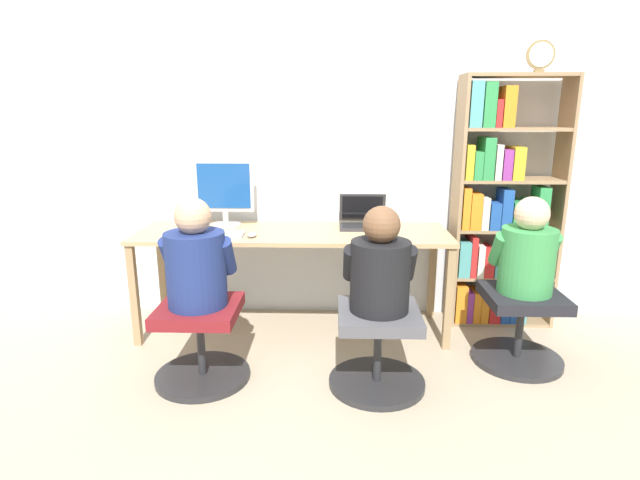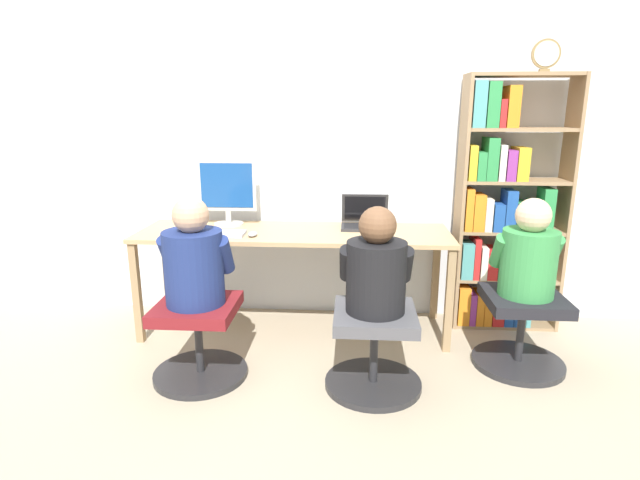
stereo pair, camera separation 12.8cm
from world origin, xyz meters
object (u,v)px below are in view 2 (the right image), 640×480
object	(u,v)px
person_at_laptop	(376,268)
bookshelf	(501,216)
office_chair_side	(521,328)
desktop_monitor	(227,192)
office_chair_left	(199,337)
person_at_monitor	(194,260)
laptop	(365,221)
office_chair_right	(374,346)
person_near_shelf	(529,255)
keyboard	(212,233)
desk_clock	(546,54)

from	to	relation	value
person_at_laptop	bookshelf	world-z (taller)	bookshelf
bookshelf	office_chair_side	distance (m)	0.86
desktop_monitor	person_at_laptop	world-z (taller)	desktop_monitor
office_chair_left	person_at_monitor	world-z (taller)	person_at_monitor
laptop	person_at_laptop	distance (m)	0.92
office_chair_right	person_near_shelf	xyz separation A→B (m)	(0.93, 0.32, 0.47)
desktop_monitor	person_at_monitor	size ratio (longest dim) A/B	0.77
keyboard	person_at_monitor	world-z (taller)	person_at_monitor
person_at_laptop	laptop	bearing A→B (deg)	92.95
keyboard	office_chair_left	world-z (taller)	keyboard
office_chair_left	person_at_monitor	distance (m)	0.48
desktop_monitor	laptop	distance (m)	1.03
person_at_laptop	office_chair_right	bearing A→B (deg)	-90.00
person_at_laptop	office_chair_left	bearing A→B (deg)	177.70
person_at_laptop	office_chair_side	xyz separation A→B (m)	(0.93, 0.31, -0.47)
laptop	office_chair_right	world-z (taller)	laptop
office_chair_left	office_chair_right	xyz separation A→B (m)	(1.04, -0.05, 0.00)
office_chair_side	laptop	bearing A→B (deg)	148.12
keyboard	person_at_laptop	xyz separation A→B (m)	(1.10, -0.61, -0.03)
desktop_monitor	office_chair_left	distance (m)	1.15
person_at_laptop	person_near_shelf	distance (m)	0.98
office_chair_right	desk_clock	world-z (taller)	desk_clock
person_at_monitor	office_chair_side	world-z (taller)	person_at_monitor
person_near_shelf	office_chair_right	bearing A→B (deg)	-160.99
desktop_monitor	office_chair_left	bearing A→B (deg)	-89.06
office_chair_right	desk_clock	bearing A→B (deg)	38.97
laptop	bookshelf	size ratio (longest dim) A/B	0.19
desktop_monitor	laptop	bearing A→B (deg)	-0.69
office_chair_left	bookshelf	world-z (taller)	bookshelf
office_chair_left	desk_clock	distance (m)	2.84
office_chair_left	person_at_monitor	size ratio (longest dim) A/B	0.90
office_chair_right	person_at_laptop	bearing A→B (deg)	90.00
desktop_monitor	keyboard	distance (m)	0.40
office_chair_side	office_chair_right	bearing A→B (deg)	-161.20
person_at_monitor	person_near_shelf	size ratio (longest dim) A/B	1.05
bookshelf	person_at_monitor	bearing A→B (deg)	-155.58
keyboard	office_chair_side	distance (m)	2.10
keyboard	office_chair_left	distance (m)	0.76
office_chair_right	desk_clock	distance (m)	2.18
keyboard	office_chair_right	distance (m)	1.35
laptop	office_chair_right	xyz separation A→B (m)	(0.05, -0.92, -0.54)
desktop_monitor	keyboard	bearing A→B (deg)	-96.93
office_chair_right	person_at_monitor	world-z (taller)	person_at_monitor
person_at_monitor	desk_clock	xyz separation A→B (m)	(2.14, 0.84, 1.18)
office_chair_left	bookshelf	distance (m)	2.24
desktop_monitor	person_near_shelf	xyz separation A→B (m)	(1.98, -0.61, -0.26)
keyboard	bookshelf	size ratio (longest dim) A/B	0.25
laptop	person_at_laptop	bearing A→B (deg)	-87.05
laptop	person_near_shelf	xyz separation A→B (m)	(0.97, -0.60, -0.07)
office_chair_right	desktop_monitor	bearing A→B (deg)	138.58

